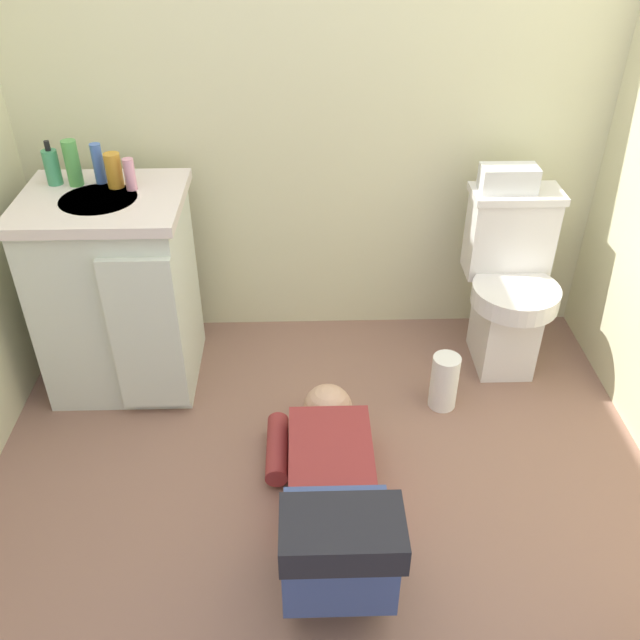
{
  "coord_description": "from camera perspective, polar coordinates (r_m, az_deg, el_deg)",
  "views": [
    {
      "loc": [
        -0.06,
        -1.64,
        1.86
      ],
      "look_at": [
        0.0,
        0.39,
        0.45
      ],
      "focal_mm": 38.31,
      "sensor_mm": 36.0,
      "label": 1
    }
  ],
  "objects": [
    {
      "name": "bottle_amber",
      "position": [
        2.68,
        -16.84,
        11.87
      ],
      "size": [
        0.06,
        0.06,
        0.13
      ],
      "primitive_type": "cylinder",
      "color": "#C78827",
      "rests_on": "vanity_cabinet"
    },
    {
      "name": "person_plumber",
      "position": [
        2.22,
        1.04,
        -14.72
      ],
      "size": [
        0.39,
        1.06,
        0.52
      ],
      "color": "maroon",
      "rests_on": "ground_plane"
    },
    {
      "name": "tissue_box",
      "position": [
        2.81,
        15.47,
        11.32
      ],
      "size": [
        0.22,
        0.11,
        0.1
      ],
      "primitive_type": "cube",
      "color": "silver",
      "rests_on": "toilet"
    },
    {
      "name": "toilet",
      "position": [
        2.94,
        15.47,
        2.85
      ],
      "size": [
        0.36,
        0.46,
        0.75
      ],
      "color": "silver",
      "rests_on": "ground_plane"
    },
    {
      "name": "soap_dispenser",
      "position": [
        2.78,
        -21.48,
        11.84
      ],
      "size": [
        0.06,
        0.06,
        0.17
      ],
      "color": "#3F9361",
      "rests_on": "vanity_cabinet"
    },
    {
      "name": "paper_towel_roll",
      "position": [
        2.76,
        10.34,
        -5.09
      ],
      "size": [
        0.11,
        0.11,
        0.24
      ],
      "primitive_type": "cylinder",
      "color": "white",
      "rests_on": "ground_plane"
    },
    {
      "name": "ground_plane",
      "position": [
        2.5,
        0.23,
        -14.15
      ],
      "size": [
        2.89,
        3.07,
        0.04
      ],
      "primitive_type": "cube",
      "color": "#886251"
    },
    {
      "name": "faucet",
      "position": [
        2.75,
        -17.47,
        11.98
      ],
      "size": [
        0.02,
        0.02,
        0.1
      ],
      "primitive_type": "cylinder",
      "color": "silver",
      "rests_on": "vanity_cabinet"
    },
    {
      "name": "bottle_green",
      "position": [
        2.74,
        -19.97,
        12.21
      ],
      "size": [
        0.05,
        0.05,
        0.17
      ],
      "primitive_type": "cylinder",
      "color": "#4D9D49",
      "rests_on": "vanity_cabinet"
    },
    {
      "name": "bottle_blue",
      "position": [
        2.73,
        -18.04,
        12.32
      ],
      "size": [
        0.04,
        0.04,
        0.15
      ],
      "primitive_type": "cylinder",
      "color": "#476CBC",
      "rests_on": "vanity_cabinet"
    },
    {
      "name": "vanity_cabinet",
      "position": [
        2.82,
        -16.49,
        2.35
      ],
      "size": [
        0.6,
        0.53,
        0.82
      ],
      "color": "silver",
      "rests_on": "ground_plane"
    },
    {
      "name": "wall_back",
      "position": [
        2.8,
        -0.47,
        21.05
      ],
      "size": [
        2.55,
        0.08,
        2.4
      ],
      "primitive_type": "cube",
      "color": "beige",
      "rests_on": "ground_plane"
    },
    {
      "name": "bottle_pink",
      "position": [
        2.64,
        -15.6,
        11.64
      ],
      "size": [
        0.04,
        0.04,
        0.12
      ],
      "primitive_type": "cylinder",
      "color": "pink",
      "rests_on": "vanity_cabinet"
    }
  ]
}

